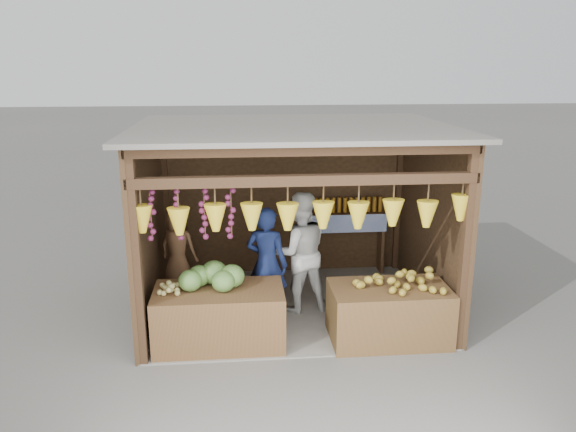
# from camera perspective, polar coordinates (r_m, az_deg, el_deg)

# --- Properties ---
(ground) EXTENTS (80.00, 80.00, 0.00)m
(ground) POSITION_cam_1_polar(r_m,az_deg,el_deg) (8.37, 0.49, -9.20)
(ground) COLOR #514F49
(ground) RESTS_ON ground
(stall_structure) EXTENTS (4.30, 3.30, 2.66)m
(stall_structure) POSITION_cam_1_polar(r_m,az_deg,el_deg) (7.78, 0.31, 1.87)
(stall_structure) COLOR slate
(stall_structure) RESTS_ON ground
(back_shelf) EXTENTS (1.25, 0.32, 1.32)m
(back_shelf) POSITION_cam_1_polar(r_m,az_deg,el_deg) (9.41, 6.08, -0.81)
(back_shelf) COLOR #382314
(back_shelf) RESTS_ON ground
(counter_left) EXTENTS (1.62, 0.85, 0.75)m
(counter_left) POSITION_cam_1_polar(r_m,az_deg,el_deg) (7.24, -6.98, -10.18)
(counter_left) COLOR #4A3318
(counter_left) RESTS_ON ground
(counter_right) EXTENTS (1.50, 0.85, 0.72)m
(counter_right) POSITION_cam_1_polar(r_m,az_deg,el_deg) (7.43, 10.20, -9.72)
(counter_right) COLOR #453017
(counter_right) RESTS_ON ground
(stool) EXTENTS (0.35, 0.35, 0.33)m
(stool) POSITION_cam_1_polar(r_m,az_deg,el_deg) (8.50, -10.84, -7.91)
(stool) COLOR black
(stool) RESTS_ON ground
(man_standing) EXTENTS (0.70, 0.60, 1.62)m
(man_standing) POSITION_cam_1_polar(r_m,az_deg,el_deg) (7.70, -2.17, -4.93)
(man_standing) COLOR #121C44
(man_standing) RESTS_ON ground
(woman_standing) EXTENTS (0.93, 0.77, 1.75)m
(woman_standing) POSITION_cam_1_polar(r_m,az_deg,el_deg) (7.98, 1.21, -3.69)
(woman_standing) COLOR beige
(woman_standing) RESTS_ON ground
(vendor_seated) EXTENTS (0.66, 0.56, 1.14)m
(vendor_seated) POSITION_cam_1_polar(r_m,az_deg,el_deg) (8.24, -11.10, -3.20)
(vendor_seated) COLOR brown
(vendor_seated) RESTS_ON stool
(melon_pile) EXTENTS (1.00, 0.50, 0.32)m
(melon_pile) POSITION_cam_1_polar(r_m,az_deg,el_deg) (7.10, -7.86, -6.05)
(melon_pile) COLOR #174913
(melon_pile) RESTS_ON counter_left
(tanfruit_pile) EXTENTS (0.34, 0.40, 0.13)m
(tanfruit_pile) POSITION_cam_1_polar(r_m,az_deg,el_deg) (7.11, -11.88, -7.05)
(tanfruit_pile) COLOR #9E8F49
(tanfruit_pile) RESTS_ON counter_left
(mango_pile) EXTENTS (1.40, 0.64, 0.22)m
(mango_pile) POSITION_cam_1_polar(r_m,az_deg,el_deg) (7.26, 11.08, -6.34)
(mango_pile) COLOR #B36017
(mango_pile) RESTS_ON counter_right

